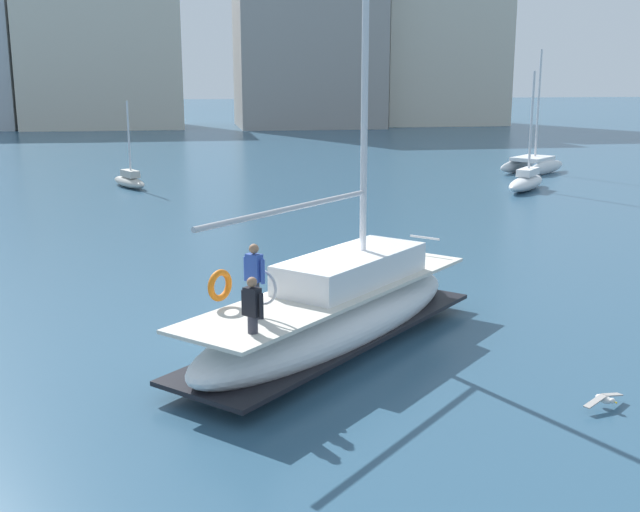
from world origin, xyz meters
TOP-DOWN VIEW (x-y plane):
  - ground_plane at (0.00, 0.00)m, footprint 400.00×400.00m
  - main_sailboat at (0.60, -1.09)m, footprint 8.52×8.45m
  - moored_sloop_near at (16.17, 22.68)m, footprint 4.20×4.62m
  - moored_sloop_far at (-5.94, 27.72)m, footprint 2.50×3.84m
  - moored_catamaran at (20.04, 30.29)m, footprint 5.62×5.38m
  - seagull at (5.08, -5.42)m, footprint 1.05×0.61m
  - waterfront_buildings at (5.67, 82.03)m, footprint 77.77×15.25m

SIDE VIEW (x-z plane):
  - ground_plane at x=0.00m, z-range 0.00..0.00m
  - seagull at x=5.08m, z-range 0.11..0.28m
  - moored_sloop_far at x=-5.94m, z-range -2.04..2.90m
  - moored_sloop_near at x=16.17m, z-range -2.75..3.81m
  - moored_catamaran at x=20.04m, z-range -3.37..4.60m
  - main_sailboat at x=0.60m, z-range -5.03..6.83m
  - waterfront_buildings at x=5.67m, z-range -1.80..24.58m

